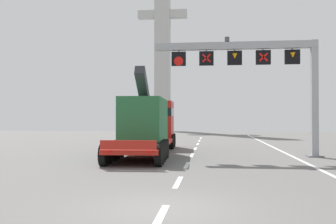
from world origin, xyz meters
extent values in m
plane|color=slate|center=(0.00, 0.00, 0.00)|extent=(112.00, 112.00, 0.00)
cube|color=silver|center=(0.06, -0.93, 0.01)|extent=(0.20, 2.60, 0.01)
cube|color=silver|center=(0.06, 4.14, 0.01)|extent=(0.20, 2.60, 0.01)
cube|color=silver|center=(0.06, 9.20, 0.01)|extent=(0.20, 2.60, 0.01)
cube|color=silver|center=(0.06, 14.27, 0.01)|extent=(0.20, 2.60, 0.01)
cube|color=silver|center=(0.06, 19.34, 0.01)|extent=(0.20, 2.60, 0.01)
cube|color=silver|center=(0.06, 24.41, 0.01)|extent=(0.20, 2.60, 0.01)
cube|color=silver|center=(0.06, 29.48, 0.01)|extent=(0.20, 2.60, 0.01)
cube|color=silver|center=(0.06, 34.54, 0.01)|extent=(0.20, 2.60, 0.01)
cube|color=silver|center=(6.20, 12.00, 0.01)|extent=(0.20, 63.00, 0.01)
cube|color=#9EA0A5|center=(7.50, 14.14, 3.55)|extent=(0.40, 0.40, 7.09)
cube|color=slate|center=(7.50, 14.14, 0.04)|extent=(0.90, 0.90, 0.08)
cube|color=#9EA0A5|center=(2.72, 14.14, 6.84)|extent=(9.95, 0.44, 0.44)
cube|color=#4C4C51|center=(2.26, 14.14, 7.24)|extent=(0.28, 0.40, 0.28)
cube|color=black|center=(6.20, 14.14, 6.08)|extent=(0.89, 0.24, 0.88)
cube|color=#9EA0A5|center=(6.20, 14.14, 6.57)|extent=(0.08, 0.08, 0.16)
cone|color=orange|center=(6.20, 14.01, 6.17)|extent=(0.32, 0.32, 0.31)
cube|color=black|center=(4.46, 14.14, 6.08)|extent=(0.89, 0.24, 0.88)
cube|color=#9EA0A5|center=(4.46, 14.14, 6.57)|extent=(0.08, 0.08, 0.16)
cube|color=red|center=(4.46, 14.01, 6.08)|extent=(0.55, 0.02, 0.55)
cube|color=red|center=(4.46, 14.01, 6.08)|extent=(0.55, 0.02, 0.55)
cube|color=black|center=(2.72, 14.14, 6.08)|extent=(0.89, 0.24, 0.88)
cube|color=#9EA0A5|center=(2.72, 14.14, 6.57)|extent=(0.08, 0.08, 0.16)
cone|color=orange|center=(2.72, 14.01, 6.17)|extent=(0.32, 0.32, 0.31)
cube|color=black|center=(0.98, 14.14, 6.08)|extent=(0.89, 0.24, 0.88)
cube|color=#9EA0A5|center=(0.98, 14.14, 6.57)|extent=(0.08, 0.08, 0.16)
cube|color=red|center=(0.98, 14.01, 6.08)|extent=(0.55, 0.02, 0.55)
cube|color=red|center=(0.98, 14.01, 6.08)|extent=(0.55, 0.02, 0.55)
cube|color=black|center=(-0.76, 14.14, 6.08)|extent=(0.89, 0.24, 0.88)
cube|color=#9EA0A5|center=(-0.76, 14.14, 6.57)|extent=(0.08, 0.08, 0.16)
cone|color=red|center=(-0.76, 14.01, 5.93)|extent=(0.57, 0.02, 0.57)
cube|color=red|center=(-2.77, 12.91, 0.73)|extent=(3.18, 10.50, 0.24)
cube|color=red|center=(-2.58, 7.63, 1.10)|extent=(2.66, 0.18, 0.44)
cylinder|color=black|center=(-3.96, 8.36, 0.55)|extent=(0.36, 1.11, 1.10)
cylinder|color=black|center=(-1.26, 8.46, 0.55)|extent=(0.36, 1.11, 1.10)
cylinder|color=black|center=(-4.00, 9.41, 0.55)|extent=(0.36, 1.11, 1.10)
cylinder|color=black|center=(-1.30, 9.51, 0.55)|extent=(0.36, 1.11, 1.10)
cylinder|color=black|center=(-4.03, 10.46, 0.55)|extent=(0.36, 1.11, 1.10)
cylinder|color=black|center=(-1.34, 10.56, 0.55)|extent=(0.36, 1.11, 1.10)
cylinder|color=black|center=(-4.07, 11.51, 0.55)|extent=(0.36, 1.11, 1.10)
cylinder|color=black|center=(-1.38, 11.61, 0.55)|extent=(0.36, 1.11, 1.10)
cylinder|color=black|center=(-4.11, 12.56, 0.55)|extent=(0.36, 1.11, 1.10)
cylinder|color=black|center=(-1.41, 12.66, 0.55)|extent=(0.36, 1.11, 1.10)
cube|color=red|center=(-3.04, 20.00, 2.10)|extent=(2.69, 3.29, 3.10)
cube|color=black|center=(-3.04, 20.00, 2.80)|extent=(2.72, 3.31, 0.60)
cylinder|color=black|center=(-4.36, 20.84, 0.55)|extent=(0.38, 1.11, 1.10)
cylinder|color=black|center=(-1.78, 20.93, 0.55)|extent=(0.38, 1.11, 1.10)
cylinder|color=black|center=(-4.28, 18.84, 0.55)|extent=(0.38, 1.11, 1.10)
cylinder|color=black|center=(-1.71, 18.93, 0.55)|extent=(0.38, 1.11, 1.10)
cube|color=#236638|center=(-2.79, 13.31, 2.20)|extent=(2.59, 5.80, 2.70)
cube|color=#2D2D33|center=(-2.76, 12.45, 4.15)|extent=(0.67, 2.96, 2.29)
cube|color=red|center=(-3.56, 7.56, 0.80)|extent=(0.20, 0.07, 0.12)
cube|color=red|center=(-1.60, 7.63, 0.80)|extent=(0.20, 0.07, 0.12)
cube|color=#B7B7B2|center=(-7.61, 59.79, 17.20)|extent=(2.80, 2.00, 34.40)
cube|color=#B7B7B2|center=(-7.61, 59.79, 21.33)|extent=(9.00, 1.60, 1.40)
camera|label=1|loc=(1.28, -9.96, 2.38)|focal=41.10mm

